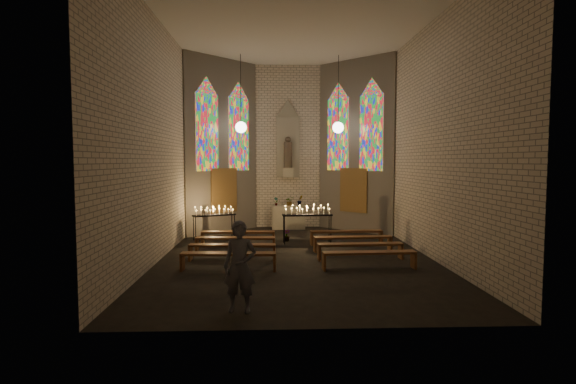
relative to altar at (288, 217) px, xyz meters
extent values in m
plane|color=black|center=(0.00, -5.45, -0.50)|extent=(12.00, 12.00, 0.00)
cube|color=beige|center=(0.00, 0.55, 3.00)|extent=(8.00, 0.02, 7.00)
cube|color=beige|center=(0.00, -11.45, 3.00)|extent=(8.00, 0.02, 7.00)
cube|color=beige|center=(-4.00, -5.45, 3.00)|extent=(0.02, 12.00, 7.00)
cube|color=beige|center=(4.00, -5.45, 3.00)|extent=(0.02, 12.00, 7.00)
cube|color=silver|center=(0.00, -5.45, 6.50)|extent=(8.00, 12.00, 0.01)
cube|color=beige|center=(-2.75, -0.70, 3.00)|extent=(2.72, 2.72, 7.00)
cube|color=beige|center=(2.75, -0.70, 3.00)|extent=(2.72, 2.72, 7.00)
cube|color=#4C3F8C|center=(-3.21, -1.39, 3.50)|extent=(0.78, 0.78, 3.00)
cube|color=#4C3F8C|center=(-2.06, -0.24, 3.50)|extent=(0.78, 0.78, 3.00)
cube|color=#4C3F8C|center=(2.06, -0.24, 3.50)|extent=(0.78, 0.78, 3.00)
cube|color=#4C3F8C|center=(3.21, -1.39, 3.50)|extent=(0.78, 0.78, 3.00)
cube|color=brown|center=(-2.63, -0.82, 1.20)|extent=(0.95, 0.95, 1.80)
cube|color=brown|center=(2.63, -0.82, 1.20)|extent=(0.95, 0.95, 1.80)
cube|color=gray|center=(0.00, 0.47, 3.00)|extent=(1.00, 0.12, 2.60)
cone|color=gray|center=(0.00, 0.47, 4.65)|extent=(1.00, 1.00, 0.80)
cube|color=#BEB59B|center=(0.00, 0.33, 1.90)|extent=(0.45, 0.30, 0.40)
cylinder|color=brown|center=(0.00, 0.33, 2.65)|extent=(0.36, 0.36, 1.10)
sphere|color=brown|center=(0.00, 0.33, 3.30)|extent=(0.26, 0.26, 0.26)
sphere|color=white|center=(-1.90, -1.35, 3.70)|extent=(0.44, 0.44, 0.44)
cylinder|color=black|center=(-1.90, -1.35, 5.10)|extent=(0.02, 0.02, 2.80)
sphere|color=white|center=(1.90, -1.35, 3.70)|extent=(0.44, 0.44, 0.44)
cylinder|color=black|center=(1.90, -1.35, 5.10)|extent=(0.02, 0.02, 2.80)
cube|color=#BEB59B|center=(0.00, 0.00, 0.00)|extent=(1.40, 0.60, 1.00)
imported|color=#4C723F|center=(-0.53, -0.08, 0.69)|extent=(0.23, 0.19, 0.37)
imported|color=#4C723F|center=(0.05, -0.05, 0.70)|extent=(0.41, 0.38, 0.39)
imported|color=#4C723F|center=(0.50, 0.09, 0.71)|extent=(0.29, 0.27, 0.43)
imported|color=#4C723F|center=(-0.18, -2.96, -0.29)|extent=(0.28, 0.28, 0.42)
cube|color=black|center=(-2.83, -2.48, 0.40)|extent=(1.59, 0.99, 0.05)
cylinder|color=black|center=(-3.44, -2.92, -0.06)|extent=(0.03, 0.03, 0.88)
cylinder|color=black|center=(-2.10, -2.31, -0.06)|extent=(0.03, 0.03, 0.88)
cylinder|color=black|center=(-3.57, -2.66, -0.06)|extent=(0.03, 0.03, 0.88)
cylinder|color=black|center=(-2.22, -2.05, -0.06)|extent=(0.03, 0.03, 0.88)
cube|color=black|center=(0.53, -3.37, 0.50)|extent=(1.77, 0.53, 0.05)
cylinder|color=black|center=(-0.28, -3.59, -0.01)|extent=(0.03, 0.03, 0.98)
cylinder|color=black|center=(1.35, -3.48, -0.01)|extent=(0.03, 0.03, 0.98)
cylinder|color=black|center=(-0.30, -3.26, -0.01)|extent=(0.03, 0.03, 0.98)
cylinder|color=black|center=(1.33, -3.15, -0.01)|extent=(0.03, 0.03, 0.98)
cube|color=brown|center=(-1.88, -3.64, -0.05)|extent=(2.52, 0.46, 0.06)
cube|color=brown|center=(-3.10, -3.58, -0.27)|extent=(0.08, 0.35, 0.45)
cube|color=brown|center=(-0.65, -3.69, -0.27)|extent=(0.08, 0.35, 0.45)
cube|color=brown|center=(1.88, -3.64, -0.05)|extent=(2.52, 0.46, 0.06)
cube|color=brown|center=(0.65, -3.69, -0.27)|extent=(0.08, 0.35, 0.45)
cube|color=brown|center=(3.10, -3.58, -0.27)|extent=(0.08, 0.35, 0.45)
cube|color=brown|center=(-1.88, -4.84, -0.05)|extent=(2.52, 0.46, 0.06)
cube|color=brown|center=(-3.10, -4.78, -0.27)|extent=(0.08, 0.35, 0.45)
cube|color=brown|center=(-0.65, -4.89, -0.27)|extent=(0.08, 0.35, 0.45)
cube|color=brown|center=(1.88, -4.84, -0.05)|extent=(2.52, 0.46, 0.06)
cube|color=brown|center=(0.65, -4.89, -0.27)|extent=(0.08, 0.35, 0.45)
cube|color=brown|center=(3.10, -4.78, -0.27)|extent=(0.08, 0.35, 0.45)
cube|color=brown|center=(-1.88, -6.04, -0.05)|extent=(2.52, 0.46, 0.06)
cube|color=brown|center=(-3.10, -5.98, -0.27)|extent=(0.08, 0.35, 0.45)
cube|color=brown|center=(-0.65, -6.09, -0.27)|extent=(0.08, 0.35, 0.45)
cube|color=brown|center=(1.88, -6.04, -0.05)|extent=(2.52, 0.46, 0.06)
cube|color=brown|center=(0.65, -6.09, -0.27)|extent=(0.08, 0.35, 0.45)
cube|color=brown|center=(3.10, -5.98, -0.27)|extent=(0.08, 0.35, 0.45)
cube|color=brown|center=(-1.88, -7.24, -0.05)|extent=(2.52, 0.46, 0.06)
cube|color=brown|center=(-3.10, -7.18, -0.27)|extent=(0.08, 0.35, 0.45)
cube|color=brown|center=(-0.65, -7.29, -0.27)|extent=(0.08, 0.35, 0.45)
cube|color=brown|center=(1.88, -7.24, -0.05)|extent=(2.52, 0.46, 0.06)
cube|color=brown|center=(0.65, -7.29, -0.27)|extent=(0.08, 0.35, 0.45)
cube|color=brown|center=(3.10, -7.18, -0.27)|extent=(0.08, 0.35, 0.45)
imported|color=#4B4B55|center=(-1.35, -10.49, 0.38)|extent=(0.70, 0.52, 1.76)
camera|label=1|loc=(-0.76, -18.98, 2.40)|focal=28.00mm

